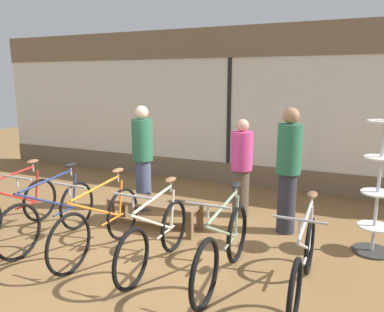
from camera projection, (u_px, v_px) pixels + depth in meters
ground_plane at (142, 250)px, 4.85m from camera, size 24.00×24.00×0.00m
shop_back_wall at (229, 106)px, 7.64m from camera, size 12.00×0.08×3.20m
bicycle_far_left at (13, 207)px, 5.36m from camera, size 0.46×1.69×1.02m
bicycle_left at (51, 214)px, 5.03m from camera, size 0.46×1.77×1.04m
bicycle_center_left at (99, 223)px, 4.69m from camera, size 0.46×1.78×1.04m
bicycle_center_right at (156, 237)px, 4.35m from camera, size 0.46×1.66×1.02m
bicycle_right at (223, 248)px, 4.05m from camera, size 0.46×1.74×1.03m
bicycle_far_right at (303, 262)px, 3.77m from camera, size 0.46×1.71×1.01m
accessory_rack at (377, 198)px, 4.66m from camera, size 0.48×0.48×1.78m
display_bench at (154, 205)px, 5.56m from camera, size 1.40×0.44×0.40m
customer_near_rack at (241, 166)px, 5.92m from camera, size 0.40×0.40×1.57m
customer_by_window at (143, 156)px, 6.20m from camera, size 0.37×0.37×1.76m
customer_mid_floor at (288, 168)px, 5.25m from camera, size 0.46×0.46×1.80m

